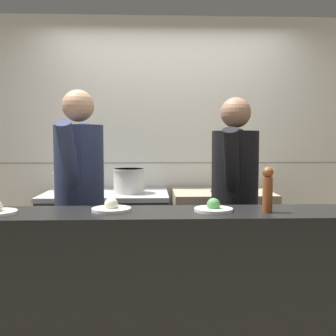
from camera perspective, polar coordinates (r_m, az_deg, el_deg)
wall_back_tiled at (r=3.98m, az=0.03°, el=2.94°), size 8.00×0.06×2.60m
oven_range at (r=3.72m, az=-8.93°, el=-10.43°), size 1.13×0.71×0.90m
prep_counter at (r=3.75m, az=7.81°, el=-10.32°), size 0.90×0.65×0.91m
pass_counter at (r=2.45m, az=-0.92°, el=-17.59°), size 2.68×0.45×0.96m
stock_pot at (r=3.71m, az=-13.94°, el=-1.93°), size 0.32×0.32×0.18m
sauce_pot at (r=3.55m, az=-5.69°, el=-1.78°), size 0.29×0.29×0.22m
chefs_knife at (r=3.57m, az=8.71°, el=-3.48°), size 0.37×0.17×0.02m
plated_dish_appetiser at (r=2.35m, az=-8.22°, el=-5.71°), size 0.23×0.23×0.08m
plated_dish_dessert at (r=2.34m, az=6.61°, el=-5.77°), size 0.23×0.23×0.08m
pepper_mill at (r=2.33m, az=14.25°, el=-2.92°), size 0.06×0.06×0.27m
chef_head_cook at (r=2.94m, az=-12.71°, el=-4.06°), size 0.39×0.76×1.74m
chef_sous at (r=2.98m, az=9.64°, el=-4.44°), size 0.43×0.73×1.69m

